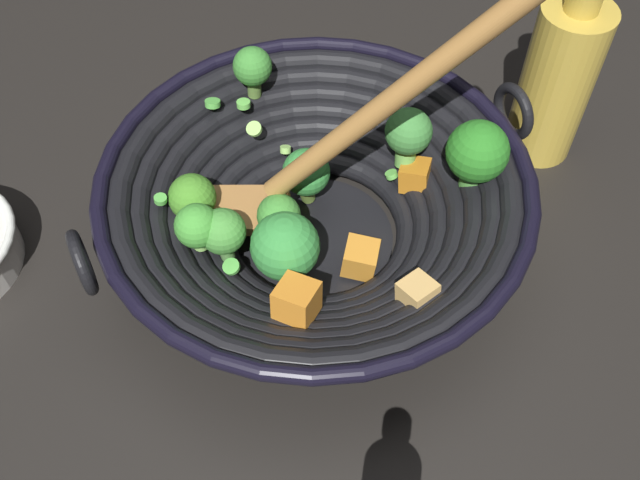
% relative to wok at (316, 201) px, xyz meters
% --- Properties ---
extents(ground_plane, '(4.00, 4.00, 0.00)m').
position_rel_wok_xyz_m(ground_plane, '(-0.00, -0.00, -0.06)').
color(ground_plane, black).
extents(wok, '(0.37, 0.37, 0.28)m').
position_rel_wok_xyz_m(wok, '(0.00, 0.00, 0.00)').
color(wok, black).
rests_on(wok, ground).
extents(cooking_oil_bottle, '(0.07, 0.07, 0.22)m').
position_rel_wok_xyz_m(cooking_oil_bottle, '(-0.21, 0.16, 0.03)').
color(cooking_oil_bottle, gold).
rests_on(cooking_oil_bottle, ground).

